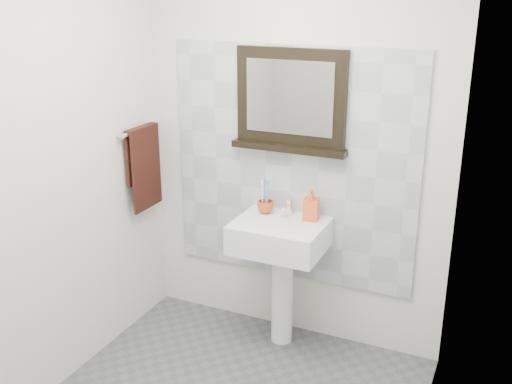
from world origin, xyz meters
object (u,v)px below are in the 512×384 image
framed_mirror (291,102)px  hand_towel (144,161)px  toothbrush_cup (266,207)px  soap_dispenser (311,204)px  pedestal_sink (280,249)px

framed_mirror → hand_towel: size_ratio=1.33×
toothbrush_cup → soap_dispenser: size_ratio=0.52×
pedestal_sink → soap_dispenser: 0.34m
pedestal_sink → hand_towel: hand_towel is taller
pedestal_sink → framed_mirror: 0.90m
toothbrush_cup → framed_mirror: size_ratio=0.14×
pedestal_sink → toothbrush_cup: bearing=145.7°
soap_dispenser → framed_mirror: 0.63m
soap_dispenser → hand_towel: bearing=180.0°
framed_mirror → hand_towel: framed_mirror is taller
pedestal_sink → toothbrush_cup: pedestal_sink is taller
soap_dispenser → hand_towel: hand_towel is taller
toothbrush_cup → pedestal_sink: bearing=-34.3°
toothbrush_cup → soap_dispenser: (0.30, 0.01, 0.06)m
toothbrush_cup → hand_towel: size_ratio=0.19×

